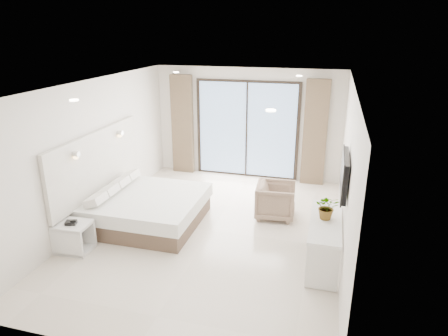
{
  "coord_description": "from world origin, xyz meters",
  "views": [
    {
      "loc": [
        1.97,
        -6.33,
        3.58
      ],
      "look_at": [
        0.14,
        0.4,
        1.12
      ],
      "focal_mm": 32.0,
      "sensor_mm": 36.0,
      "label": 1
    }
  ],
  "objects": [
    {
      "name": "phone",
      "position": [
        -2.01,
        -1.3,
        0.54
      ],
      "size": [
        0.2,
        0.18,
        0.06
      ],
      "primitive_type": "cube",
      "rotation": [
        0.0,
        0.0,
        0.31
      ],
      "color": "black",
      "rests_on": "nightstand"
    },
    {
      "name": "bed",
      "position": [
        -1.29,
        -0.0,
        0.3
      ],
      "size": [
        2.03,
        1.93,
        0.71
      ],
      "color": "brown",
      "rests_on": "ground"
    },
    {
      "name": "ground",
      "position": [
        0.0,
        0.0,
        0.0
      ],
      "size": [
        6.2,
        6.2,
        0.0
      ],
      "primitive_type": "plane",
      "color": "beige",
      "rests_on": "ground"
    },
    {
      "name": "nightstand",
      "position": [
        -2.02,
        -1.27,
        0.26
      ],
      "size": [
        0.58,
        0.48,
        0.51
      ],
      "rotation": [
        0.0,
        0.0,
        0.04
      ],
      "color": "white",
      "rests_on": "ground"
    },
    {
      "name": "plant",
      "position": [
        2.04,
        -0.51,
        0.93
      ],
      "size": [
        0.4,
        0.43,
        0.31
      ],
      "primitive_type": "imported",
      "rotation": [
        0.0,
        0.0,
        0.1
      ],
      "color": "#33662D",
      "rests_on": "console_desk"
    },
    {
      "name": "armchair",
      "position": [
        1.06,
        0.92,
        0.38
      ],
      "size": [
        0.75,
        0.79,
        0.76
      ],
      "primitive_type": "imported",
      "rotation": [
        0.0,
        0.0,
        1.65
      ],
      "color": "#8B765B",
      "rests_on": "ground"
    },
    {
      "name": "room_shell",
      "position": [
        -0.2,
        0.74,
        1.58
      ],
      "size": [
        4.62,
        6.22,
        2.72
      ],
      "color": "silver",
      "rests_on": "ground"
    },
    {
      "name": "console_desk",
      "position": [
        2.04,
        -0.58,
        0.56
      ],
      "size": [
        0.48,
        1.53,
        0.77
      ],
      "color": "white",
      "rests_on": "ground"
    }
  ]
}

